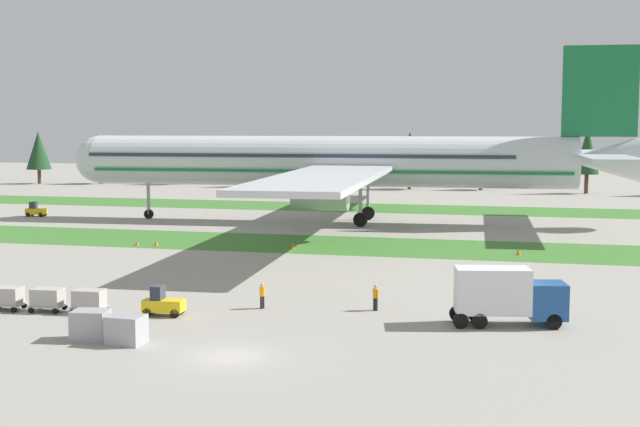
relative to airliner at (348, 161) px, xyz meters
name	(u,v)px	position (x,y,z in m)	size (l,w,h in m)	color
ground_plane	(230,357)	(6.93, -63.20, -7.67)	(400.00, 400.00, 0.00)	gray
grass_strip_near	(375,246)	(6.93, -19.86, -7.67)	(320.00, 13.70, 0.01)	#3D752D
grass_strip_far	(423,209)	(6.93, 19.53, -7.67)	(320.00, 13.70, 0.01)	#3D752D
airliner	(348,161)	(0.00, 0.00, 0.00)	(71.66, 87.76, 21.43)	silver
baggage_tug	(163,303)	(-0.71, -54.71, -6.86)	(2.70, 1.51, 1.97)	yellow
cargo_dolly_lead	(89,299)	(-5.71, -55.12, -6.75)	(2.32, 1.68, 1.55)	#A3A3A8
cargo_dolly_second	(48,298)	(-8.61, -55.36, -6.75)	(2.32, 1.68, 1.55)	#A3A3A8
cargo_dolly_third	(7,296)	(-11.50, -55.60, -6.75)	(2.32, 1.68, 1.55)	#A3A3A8
catering_truck	(507,294)	(21.02, -52.16, -5.72)	(7.27, 3.64, 3.58)	#1E4C8E
pushback_tractor	(36,210)	(-42.03, -2.64, -6.86)	(2.68, 1.46, 1.97)	yellow
ground_crew_marshaller	(262,295)	(4.90, -51.09, -6.73)	(0.36, 0.54, 1.74)	black
ground_crew_loader	(375,296)	(12.40, -49.87, -6.73)	(0.43, 0.42, 1.74)	black
uld_container_0	(90,325)	(-2.14, -61.56, -6.81)	(2.00, 1.60, 1.72)	#A3A3A8
uld_container_1	(126,330)	(0.29, -61.94, -6.86)	(2.00, 1.60, 1.63)	#A3A3A8
taxiway_marker_0	(156,243)	(-14.77, -24.62, -7.43)	(0.44, 0.44, 0.49)	orange
taxiway_marker_1	(518,251)	(21.18, -22.44, -7.33)	(0.44, 0.44, 0.70)	orange
taxiway_marker_2	(137,243)	(-16.71, -24.97, -7.43)	(0.44, 0.44, 0.49)	orange
taxiway_marker_3	(293,245)	(-0.68, -23.43, -7.35)	(0.44, 0.44, 0.64)	orange
distant_tree_line	(444,154)	(6.18, 55.66, -0.99)	(198.95, 11.12, 11.75)	#4C3823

